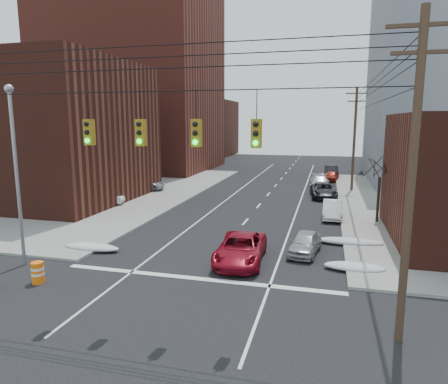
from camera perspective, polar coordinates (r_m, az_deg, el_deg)
The scene contains 26 objects.
ground at distance 14.46m, azimuth -12.52°, elevation -21.53°, with size 160.00×160.00×0.00m, color black.
sidewalk_nw at distance 50.69m, azimuth -26.03°, elevation 0.59°, with size 40.00×40.00×0.15m, color gray.
building_brick_tall at distance 66.43m, azimuth -12.72°, elevation 16.29°, with size 24.00×20.00×30.00m, color maroon.
building_brick_near at distance 43.10m, azimuth -25.91°, elevation 7.71°, with size 20.00×16.00×13.00m, color #481E15.
building_brick_far at distance 90.67m, azimuth -6.04°, elevation 9.05°, with size 22.00×18.00×12.00m, color #481E15.
building_glass at distance 82.96m, azimuth 27.81°, elevation 11.33°, with size 20.00×18.00×22.00m, color gray.
utility_pole_right at distance 14.24m, azimuth 25.24°, elevation 2.11°, with size 2.20×0.28×11.00m.
utility_pole_far at distance 44.99m, azimuth 18.12°, elevation 7.36°, with size 2.20×0.28×11.00m.
traffic_signals at distance 15.00m, azimuth -8.04°, elevation 8.63°, with size 17.00×0.42×2.02m.
street_light at distance 22.90m, azimuth -27.64°, elevation 3.96°, with size 0.44×0.44×9.32m.
bare_tree at distance 31.53m, azimuth 21.20°, elevation -0.11°, with size 2.09×2.20×4.93m.
snow_nw at distance 24.98m, azimuth -18.38°, elevation -7.48°, with size 3.50×1.08×0.42m, color silver.
snow_ne at distance 21.70m, azimuth 18.11°, elevation -10.13°, with size 3.00×1.08×0.42m, color silver.
snow_east_far at distance 25.98m, azimuth 17.54°, elevation -6.76°, with size 4.00×1.08×0.42m, color silver.
red_pickup at distance 21.80m, azimuth 2.39°, elevation -8.08°, with size 2.44×5.28×1.47m, color maroon.
parked_car_a at distance 23.56m, azimuth 11.50°, elevation -7.13°, with size 1.50×3.73×1.27m, color #A4A4A9.
parked_car_b at distance 32.48m, azimuth 15.26°, elevation -2.42°, with size 1.48×4.24×1.40m, color silver.
parked_car_c at distance 40.98m, azimuth 14.05°, elevation 0.21°, with size 2.39×5.17×1.44m, color black.
parked_car_d at distance 46.08m, azimuth 13.50°, elevation 1.35°, with size 2.13×5.24×1.52m, color #A09FA4.
parked_car_e at distance 52.71m, azimuth 15.09°, elevation 2.22°, with size 1.52×3.78×1.29m, color maroon.
parked_car_f at distance 56.57m, azimuth 15.07°, elevation 2.88°, with size 1.66×4.76×1.57m, color black.
lot_car_a at distance 37.50m, azimuth -17.15°, elevation -0.70°, with size 1.40×4.01×1.32m, color silver.
lot_car_b at distance 44.21m, azimuth -11.55°, elevation 1.13°, with size 2.20×4.77×1.33m, color #A2A2A6.
lot_car_c at distance 42.13m, azimuth -22.47°, elevation 0.24°, with size 2.08×5.13×1.49m, color black.
lot_car_d at distance 45.54m, azimuth -14.46°, elevation 1.36°, with size 1.73×4.31×1.47m, color #A1A2A5.
construction_barrel at distance 21.02m, azimuth -25.07°, elevation -10.35°, with size 0.67×0.67×1.02m.
Camera 1 is at (5.85, -10.88, 7.52)m, focal length 32.00 mm.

